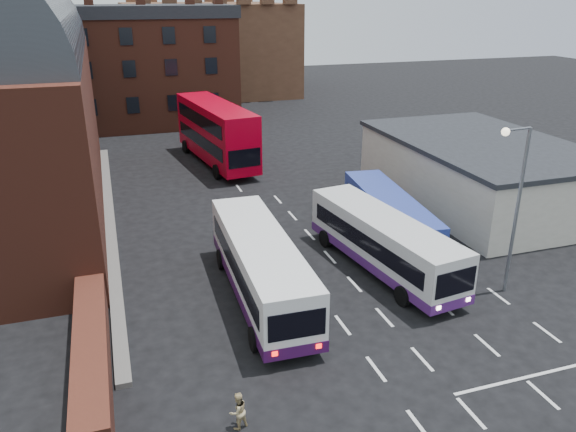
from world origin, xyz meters
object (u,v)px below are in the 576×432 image
object	(u,v)px
bus_red_double	(216,132)
street_lamp	(515,196)
bus_white_outbound	(261,263)
pedestrian_beige	(238,411)
bus_white_inbound	(383,239)
bus_blue	(389,215)

from	to	relation	value
bus_red_double	street_lamp	distance (m)	27.16
bus_white_outbound	pedestrian_beige	size ratio (longest dim) A/B	8.41
bus_white_outbound	street_lamp	world-z (taller)	street_lamp
bus_white_inbound	street_lamp	distance (m)	6.63
bus_white_inbound	pedestrian_beige	distance (m)	13.11
bus_white_inbound	bus_red_double	world-z (taller)	bus_red_double
bus_red_double	bus_blue	bearing A→B (deg)	100.65
bus_white_inbound	bus_red_double	bearing A→B (deg)	-87.00
bus_white_inbound	street_lamp	world-z (taller)	street_lamp
bus_white_inbound	pedestrian_beige	size ratio (longest dim) A/B	8.12
bus_blue	pedestrian_beige	xyz separation A→B (m)	(-11.71, -11.97, -0.94)
street_lamp	pedestrian_beige	distance (m)	15.44
bus_blue	bus_red_double	size ratio (longest dim) A/B	0.80
bus_white_inbound	bus_white_outbound	bearing A→B (deg)	-0.85
bus_white_outbound	bus_white_inbound	xyz separation A→B (m)	(6.68, 0.82, -0.09)
bus_white_inbound	street_lamp	bearing A→B (deg)	130.39
bus_blue	street_lamp	xyz separation A→B (m)	(2.32, -7.06, 3.28)
pedestrian_beige	bus_white_inbound	bearing A→B (deg)	-159.59
street_lamp	pedestrian_beige	world-z (taller)	street_lamp
street_lamp	bus_red_double	bearing A→B (deg)	108.36
bus_white_inbound	pedestrian_beige	bearing A→B (deg)	34.33
bus_red_double	pedestrian_beige	distance (m)	31.15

